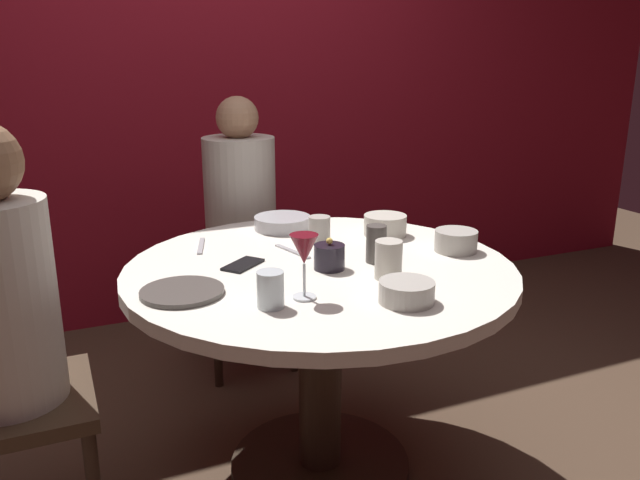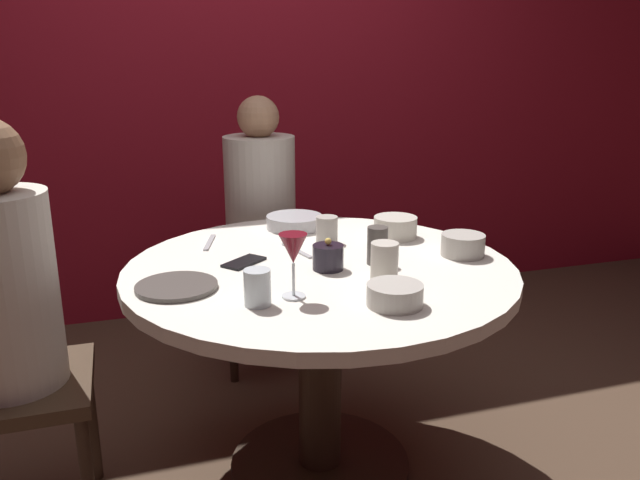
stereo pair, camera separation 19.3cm
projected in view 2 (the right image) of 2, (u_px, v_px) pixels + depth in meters
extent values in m
plane|color=#4C3828|center=(320.00, 466.00, 2.16)|extent=(8.00, 8.00, 0.00)
cube|color=maroon|center=(227.00, 64.00, 3.23)|extent=(6.00, 0.10, 2.60)
cylinder|color=silver|center=(320.00, 271.00, 1.96)|extent=(1.20, 1.20, 0.04)
cylinder|color=#332319|center=(320.00, 376.00, 2.07)|extent=(0.14, 0.14, 0.68)
cylinder|color=#2D2116|center=(320.00, 463.00, 2.16)|extent=(0.60, 0.60, 0.03)
cube|color=#3F2D1E|center=(17.00, 388.00, 1.78)|extent=(0.40, 0.40, 0.04)
cylinder|color=beige|center=(3.00, 291.00, 1.70)|extent=(0.28, 0.28, 0.54)
cylinder|color=#332319|center=(92.00, 420.00, 2.05)|extent=(0.04, 0.04, 0.43)
cube|color=#3F2D1E|center=(262.00, 265.00, 2.81)|extent=(0.40, 0.40, 0.04)
cylinder|color=beige|center=(260.00, 200.00, 2.73)|extent=(0.30, 0.30, 0.55)
sphere|color=tan|center=(258.00, 117.00, 2.63)|extent=(0.18, 0.18, 0.18)
cylinder|color=#332319|center=(220.00, 305.00, 2.98)|extent=(0.04, 0.04, 0.43)
cylinder|color=#332319|center=(233.00, 335.00, 2.67)|extent=(0.04, 0.04, 0.43)
cylinder|color=#332319|center=(290.00, 297.00, 3.08)|extent=(0.04, 0.04, 0.43)
cylinder|color=#332319|center=(310.00, 325.00, 2.77)|extent=(0.04, 0.04, 0.43)
cylinder|color=black|center=(328.00, 257.00, 1.91)|extent=(0.09, 0.09, 0.08)
sphere|color=#F9D159|center=(328.00, 241.00, 1.89)|extent=(0.02, 0.02, 0.02)
cylinder|color=silver|center=(294.00, 296.00, 1.70)|extent=(0.06, 0.06, 0.01)
cylinder|color=silver|center=(294.00, 279.00, 1.68)|extent=(0.01, 0.01, 0.09)
cone|color=maroon|center=(293.00, 249.00, 1.66)|extent=(0.08, 0.08, 0.08)
cylinder|color=#4C4742|center=(177.00, 287.00, 1.76)|extent=(0.23, 0.23, 0.01)
cube|color=black|center=(244.00, 262.00, 1.97)|extent=(0.15, 0.14, 0.01)
cylinder|color=#B7B7BC|center=(294.00, 222.00, 2.36)|extent=(0.21, 0.21, 0.05)
cylinder|color=beige|center=(395.00, 227.00, 2.24)|extent=(0.15, 0.15, 0.07)
cylinder|color=#B2ADA3|center=(395.00, 295.00, 1.64)|extent=(0.15, 0.15, 0.06)
cylinder|color=#B2ADA3|center=(463.00, 245.00, 2.04)|extent=(0.14, 0.14, 0.07)
cylinder|color=silver|center=(257.00, 287.00, 1.63)|extent=(0.07, 0.07, 0.10)
cylinder|color=#B2ADA3|center=(327.00, 230.00, 2.18)|extent=(0.08, 0.08, 0.09)
cylinder|color=beige|center=(384.00, 262.00, 1.81)|extent=(0.08, 0.08, 0.11)
cylinder|color=#4C4742|center=(377.00, 246.00, 1.95)|extent=(0.06, 0.06, 0.12)
cube|color=#B7B7BC|center=(297.00, 251.00, 2.09)|extent=(0.06, 0.18, 0.01)
cube|color=#B7B7BC|center=(210.00, 242.00, 2.18)|extent=(0.07, 0.18, 0.01)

